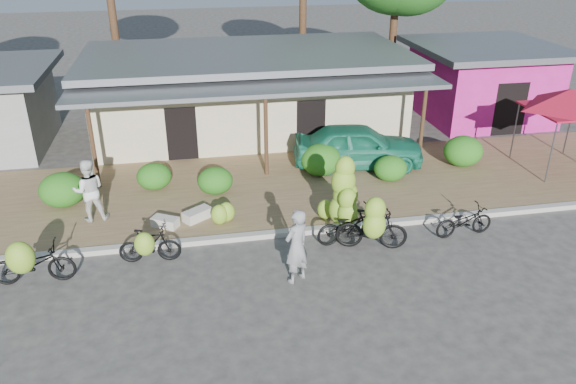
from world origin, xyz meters
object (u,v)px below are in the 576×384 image
bike_far_right (464,221)px  bike_far_left (31,263)px  bike_left (149,245)px  red_canopy (569,99)px  bystander (89,190)px  teal_van (358,146)px  sack_near (197,215)px  vendor (297,246)px  sack_far (165,222)px  bike_center (347,209)px  bike_right (372,227)px

bike_far_right → bike_far_left: bearing=86.3°
bike_far_left → bike_left: bike_far_left is taller
red_canopy → bike_far_right: size_ratio=1.98×
bystander → teal_van: bystander is taller
red_canopy → bystander: 15.83m
sack_near → teal_van: teal_van is taller
vendor → teal_van: 7.34m
red_canopy → bike_far_left: size_ratio=1.73×
bike_left → sack_far: bike_left is taller
bike_center → sack_near: 4.42m
red_canopy → bike_far_left: 17.34m
bike_right → teal_van: bearing=1.6°
bike_far_left → red_canopy: bearing=-74.4°
bike_left → bike_far_right: (8.63, -0.17, -0.09)m
sack_near → bystander: (-3.02, 0.58, 0.79)m
red_canopy → bystander: red_canopy is taller
red_canopy → teal_van: (-6.89, 1.45, -1.72)m
bystander → bike_left: bearing=117.8°
bike_far_right → bystander: size_ratio=0.95×
bike_far_left → sack_far: size_ratio=2.70×
bike_far_left → vendor: 6.41m
bike_center → vendor: size_ratio=1.20×
sack_near → bike_far_left: bearing=-149.2°
sack_far → vendor: bearing=-44.8°
teal_van → bike_far_right: bearing=-155.4°
bike_far_left → bystander: 3.21m
bike_right → bike_center: bearing=43.4°
bike_far_right → sack_far: (-8.26, 1.89, -0.19)m
red_canopy → teal_van: bearing=168.1°
bike_left → bystander: bystander is taller
bike_left → bystander: size_ratio=0.87×
bystander → teal_van: size_ratio=0.41×
teal_van → bike_right: bearing=174.7°
bike_far_right → bystander: bystander is taller
bike_far_left → teal_van: teal_van is taller
bike_center → sack_far: (-4.99, 1.37, -0.63)m
red_canopy → bike_left: bearing=-165.9°
bike_far_right → bike_left: bearing=83.9°
bike_left → bike_right: bike_right is taller
bike_center → bike_far_right: bearing=-106.2°
bike_left → bike_far_left: bearing=104.1°
bystander → bike_far_right: bearing=159.4°
bike_left → vendor: bearing=-106.8°
bike_far_right → sack_near: 7.64m
vendor → bike_far_left: bearing=-42.4°
bike_center → bike_right: (0.45, -0.83, -0.14)m
bike_center → sack_near: bearing=61.0°
bike_right → bystander: 8.12m
bike_right → vendor: (-2.25, -0.97, 0.23)m
bike_right → bystander: (-7.52, 3.05, 0.31)m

